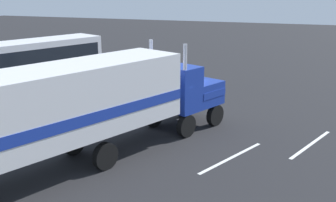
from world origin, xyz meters
The scene contains 6 objects.
ground_plane centered at (0.00, 0.00, 0.00)m, with size 120.00×120.00×0.00m, color #232326.
lane_stripe_near centered at (-3.07, -3.50, 0.01)m, with size 4.40×0.16×0.01m, color silver.
lane_stripe_mid centered at (-0.39, -6.69, 0.01)m, with size 4.40×0.16×0.01m, color silver.
semi_truck centered at (-5.20, 2.03, 2.52)m, with size 13.92×8.15×4.50m.
person_bystander centered at (-2.96, 4.10, 0.89)m, with size 0.41×0.48×1.63m.
parked_bus centered at (3.73, 11.83, 2.07)m, with size 11.04×6.98×3.40m.
Camera 1 is at (-19.44, -6.16, 7.16)m, focal length 44.60 mm.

